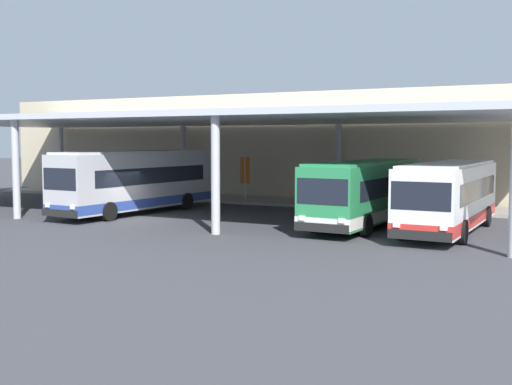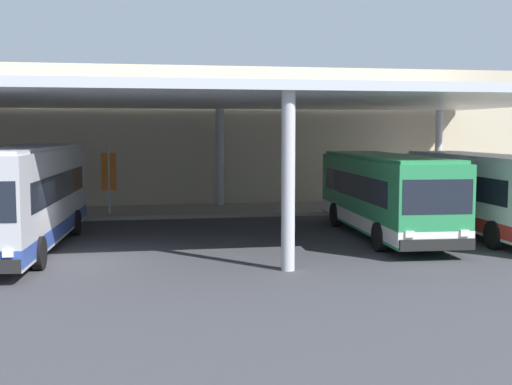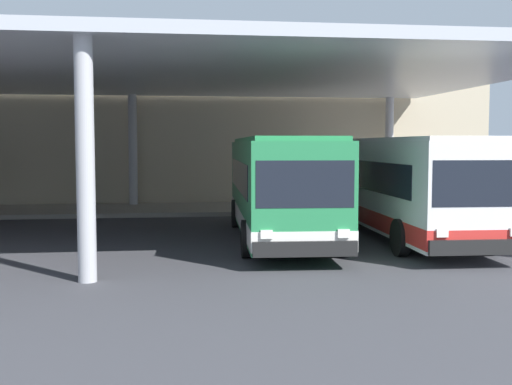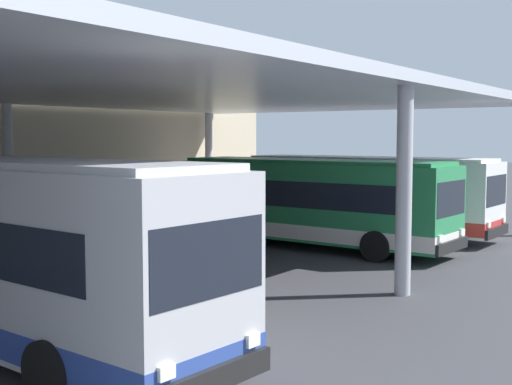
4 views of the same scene
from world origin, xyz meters
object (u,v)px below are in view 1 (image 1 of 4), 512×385
bus_nearest_bay (136,181)px  banner_sign (245,173)px  bus_second_bay (365,192)px  bench_waiting (114,186)px  bus_middle_bay (449,196)px  trash_bin (143,187)px

bus_nearest_bay → banner_sign: bus_nearest_bay is taller
bus_second_bay → bench_waiting: size_ratio=5.91×
bus_nearest_bay → banner_sign: 8.88m
bus_middle_bay → banner_sign: bearing=151.3°
banner_sign → bus_nearest_bay: bearing=-106.6°
trash_bin → bench_waiting: bearing=178.7°
bus_nearest_bay → bench_waiting: (-9.45, 9.38, -1.18)m
bench_waiting → trash_bin: (2.84, -0.07, 0.01)m
bus_nearest_bay → trash_bin: 11.49m
bus_second_bay → bench_waiting: bus_second_bay is taller
bus_nearest_bay → trash_bin: size_ratio=11.72×
bus_second_bay → trash_bin: 21.77m
bus_nearest_bay → bus_second_bay: 13.36m
bus_nearest_bay → bus_middle_bay: bus_nearest_bay is taller
trash_bin → banner_sign: (9.14, -0.81, 1.30)m
bus_middle_bay → banner_sign: size_ratio=3.31×
bus_nearest_bay → bench_waiting: 13.37m
bus_second_bay → banner_sign: (-10.81, 7.84, 0.32)m
bus_nearest_bay → trash_bin: (-6.61, 9.32, -1.16)m
banner_sign → bench_waiting: bearing=175.8°
bus_nearest_bay → bus_middle_bay: size_ratio=1.08×
bus_second_bay → bench_waiting: 24.42m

